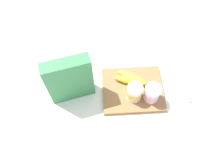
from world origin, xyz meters
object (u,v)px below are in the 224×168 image
Objects in this scene: cutting_board at (133,89)px; cereal_box at (70,80)px; yogurt_cup_back at (133,92)px; spoon at (184,97)px; banana_bunch at (130,79)px; yogurt_cup_front at (152,93)px.

cereal_box is at bearing 0.03° from cutting_board.
yogurt_cup_back is at bearing 84.09° from cutting_board.
cereal_box is at bearing -9.34° from yogurt_cup_back.
cutting_board is at bearing -95.91° from yogurt_cup_back.
yogurt_cup_back is 0.74× the size of spoon.
cutting_board is 1.16× the size of cereal_box.
banana_bunch reaches higher than cutting_board.
yogurt_cup_front is at bearing 0.16° from spoon.
cereal_box is 2.91× the size of yogurt_cup_front.
cutting_board is 3.28× the size of yogurt_cup_back.
cereal_box reaches higher than yogurt_cup_front.
yogurt_cup_back reaches higher than banana_bunch.
spoon is at bearing 177.89° from yogurt_cup_back.
yogurt_cup_back is (-0.28, 0.05, -0.06)m from cereal_box.
cutting_board is 3.38× the size of yogurt_cup_front.
cereal_box reaches higher than cutting_board.
cereal_box is 0.54m from spoon.
banana_bunch is at bearing -21.41° from spoon.
yogurt_cup_back is at bearing 157.00° from cereal_box.
yogurt_cup_back reaches higher than yogurt_cup_front.
banana_bunch is 1.36× the size of spoon.
cutting_board reaches higher than spoon.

